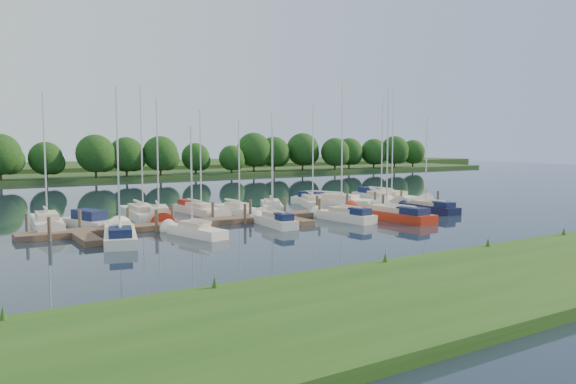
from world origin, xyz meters
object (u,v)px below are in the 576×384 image
dock (280,217)px  sailboat_n_0 (47,225)px  sailboat_s_2 (275,222)px  motorboat (91,223)px  sailboat_n_5 (238,211)px

dock → sailboat_n_0: (-17.26, 4.99, 0.08)m
sailboat_s_2 → dock: bearing=56.9°
dock → motorboat: size_ratio=6.72×
sailboat_n_5 → sailboat_s_2: bearing=77.2°
sailboat_n_0 → motorboat: size_ratio=1.77×
dock → sailboat_s_2: bearing=-127.9°
sailboat_n_0 → sailboat_n_5: (15.99, 0.17, -0.01)m
sailboat_n_0 → motorboat: sailboat_n_0 is taller
sailboat_n_0 → sailboat_n_5: size_ratio=1.21×
dock → sailboat_n_0: 17.97m
sailboat_n_5 → sailboat_s_2: (-0.95, -8.02, 0.05)m
dock → motorboat: motorboat is taller
dock → sailboat_s_2: (-2.22, -2.85, 0.12)m
dock → sailboat_n_5: bearing=103.8°
dock → motorboat: (-14.37, 3.83, 0.15)m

